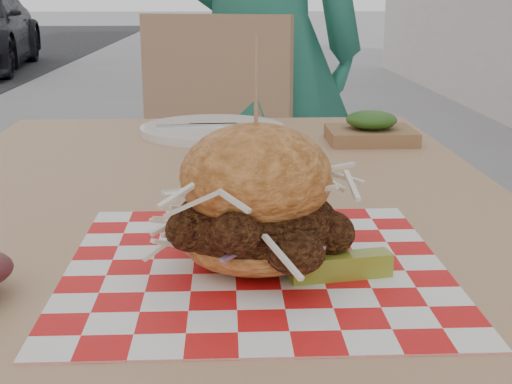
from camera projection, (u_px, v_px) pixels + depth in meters
diner at (257, 49)px, 2.03m from camera, size 0.65×0.46×1.70m
patio_table at (209, 254)px, 0.94m from camera, size 0.80×1.20×0.75m
patio_chair at (229, 168)px, 1.90m from camera, size 0.53×0.54×0.95m
paper_liner at (256, 266)px, 0.68m from camera, size 0.36×0.36×0.00m
sandwich at (256, 206)px, 0.67m from camera, size 0.19×0.19×0.22m
pickle_spear at (340, 266)px, 0.65m from camera, size 0.10×0.04×0.02m
place_setting at (213, 130)px, 1.33m from camera, size 0.27×0.27×0.02m
kraft_tray at (371, 130)px, 1.25m from camera, size 0.15×0.12×0.06m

